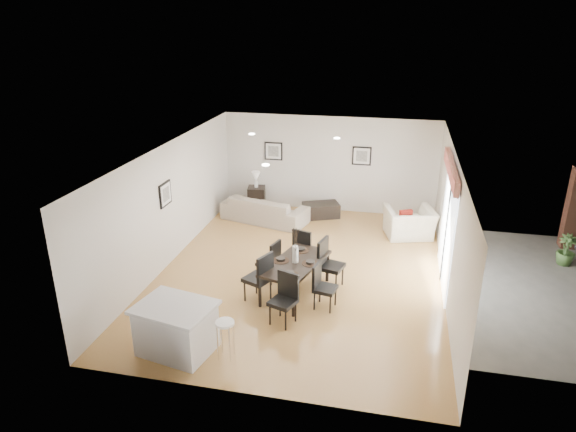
% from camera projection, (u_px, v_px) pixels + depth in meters
% --- Properties ---
extents(ground, '(8.00, 8.00, 0.00)m').
position_uv_depth(ground, '(301.00, 272.00, 11.26)').
color(ground, '#AF7E47').
rests_on(ground, ground).
extents(wall_back, '(6.00, 0.04, 2.70)m').
position_uv_depth(wall_back, '(329.00, 164.00, 14.40)').
color(wall_back, silver).
rests_on(wall_back, ground).
extents(wall_front, '(6.00, 0.04, 2.70)m').
position_uv_depth(wall_front, '(247.00, 316.00, 7.13)').
color(wall_front, silver).
rests_on(wall_front, ground).
extents(wall_left, '(0.04, 8.00, 2.70)m').
position_uv_depth(wall_left, '(169.00, 204.00, 11.37)').
color(wall_left, silver).
rests_on(wall_left, ground).
extents(wall_right, '(0.04, 8.00, 2.70)m').
position_uv_depth(wall_right, '(450.00, 226.00, 10.16)').
color(wall_right, silver).
rests_on(wall_right, ground).
extents(ceiling, '(6.00, 8.00, 0.02)m').
position_uv_depth(ceiling, '(303.00, 152.00, 10.27)').
color(ceiling, white).
rests_on(ceiling, wall_back).
extents(sofa, '(2.49, 1.48, 0.68)m').
position_uv_depth(sofa, '(265.00, 209.00, 13.93)').
color(sofa, gray).
rests_on(sofa, ground).
extents(armchair, '(1.39, 1.29, 0.75)m').
position_uv_depth(armchair, '(409.00, 223.00, 12.91)').
color(armchair, silver).
rests_on(armchair, ground).
extents(courtyard_plant_b, '(0.42, 0.42, 0.71)m').
position_uv_depth(courtyard_plant_b, '(566.00, 250.00, 11.47)').
color(courtyard_plant_b, '#42622A').
rests_on(courtyard_plant_b, ground).
extents(dining_table, '(1.25, 1.83, 0.70)m').
position_uv_depth(dining_table, '(295.00, 265.00, 10.17)').
color(dining_table, black).
rests_on(dining_table, ground).
extents(dining_chair_wnear, '(0.61, 0.61, 1.03)m').
position_uv_depth(dining_chair_wnear, '(261.00, 275.00, 9.89)').
color(dining_chair_wnear, black).
rests_on(dining_chair_wnear, ground).
extents(dining_chair_wfar, '(0.50, 0.50, 0.91)m').
position_uv_depth(dining_chair_wfar, '(271.00, 259.00, 10.69)').
color(dining_chair_wfar, black).
rests_on(dining_chair_wfar, ground).
extents(dining_chair_enear, '(0.47, 0.47, 0.91)m').
position_uv_depth(dining_chair_enear, '(322.00, 283.00, 9.73)').
color(dining_chair_enear, black).
rests_on(dining_chair_enear, ground).
extents(dining_chair_efar, '(0.57, 0.57, 1.03)m').
position_uv_depth(dining_chair_efar, '(328.00, 261.00, 10.47)').
color(dining_chair_efar, black).
rests_on(dining_chair_efar, ground).
extents(dining_chair_head, '(0.55, 0.55, 0.96)m').
position_uv_depth(dining_chair_head, '(285.00, 295.00, 9.25)').
color(dining_chair_head, black).
rests_on(dining_chair_head, ground).
extents(dining_chair_foot, '(0.55, 0.55, 0.98)m').
position_uv_depth(dining_chair_foot, '(304.00, 247.00, 11.14)').
color(dining_chair_foot, black).
rests_on(dining_chair_foot, ground).
extents(vase, '(0.94, 1.44, 0.73)m').
position_uv_depth(vase, '(295.00, 248.00, 10.03)').
color(vase, white).
rests_on(vase, dining_table).
extents(coffee_table, '(1.12, 0.92, 0.39)m').
position_uv_depth(coffee_table, '(321.00, 210.00, 14.28)').
color(coffee_table, black).
rests_on(coffee_table, ground).
extents(side_table, '(0.56, 0.56, 0.64)m').
position_uv_depth(side_table, '(257.00, 198.00, 14.88)').
color(side_table, black).
rests_on(side_table, ground).
extents(table_lamp, '(0.24, 0.24, 0.46)m').
position_uv_depth(table_lamp, '(256.00, 177.00, 14.65)').
color(table_lamp, white).
rests_on(table_lamp, side_table).
extents(cushion, '(0.33, 0.22, 0.32)m').
position_uv_depth(cushion, '(406.00, 216.00, 12.75)').
color(cushion, maroon).
rests_on(cushion, armchair).
extents(kitchen_island, '(1.39, 1.17, 0.86)m').
position_uv_depth(kitchen_island, '(176.00, 328.00, 8.46)').
color(kitchen_island, silver).
rests_on(kitchen_island, ground).
extents(bar_stool, '(0.31, 0.31, 0.68)m').
position_uv_depth(bar_stool, '(225.00, 327.00, 8.23)').
color(bar_stool, white).
rests_on(bar_stool, ground).
extents(framed_print_back_left, '(0.52, 0.04, 0.52)m').
position_uv_depth(framed_print_back_left, '(273.00, 151.00, 14.59)').
color(framed_print_back_left, black).
rests_on(framed_print_back_left, wall_back).
extents(framed_print_back_right, '(0.52, 0.04, 0.52)m').
position_uv_depth(framed_print_back_right, '(362.00, 156.00, 14.08)').
color(framed_print_back_right, black).
rests_on(framed_print_back_right, wall_back).
extents(framed_print_left_wall, '(0.04, 0.52, 0.52)m').
position_uv_depth(framed_print_left_wall, '(165.00, 194.00, 11.07)').
color(framed_print_left_wall, black).
rests_on(framed_print_left_wall, wall_left).
extents(sliding_door, '(0.12, 2.70, 2.57)m').
position_uv_depth(sliding_door, '(449.00, 206.00, 10.33)').
color(sliding_door, white).
rests_on(sliding_door, wall_right).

